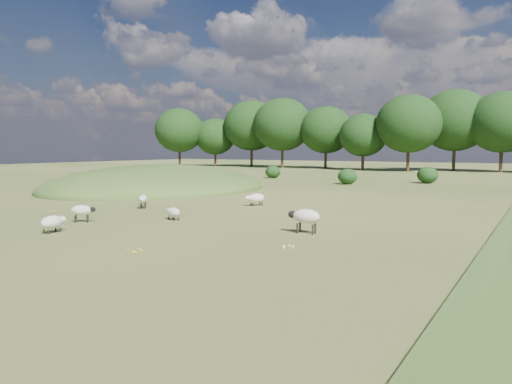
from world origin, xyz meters
TOP-DOWN VIEW (x-y plane):
  - ground at (0.00, 20.00)m, footprint 160.00×160.00m
  - mound at (-12.00, 12.00)m, footprint 16.00×20.00m
  - treeline at (-1.06, 55.44)m, footprint 96.28×14.66m
  - shrubs at (-1.05, 28.16)m, footprint 18.24×6.89m
  - sheep_0 at (-1.32, -6.04)m, footprint 0.61×1.22m
  - sheep_1 at (7.25, -1.09)m, footprint 1.34×0.64m
  - sheep_2 at (0.46, -0.90)m, footprint 1.06×0.70m
  - sheep_3 at (-3.85, 1.67)m, footprint 0.87×1.05m
  - sheep_4 at (-2.56, -3.55)m, footprint 1.06×0.93m
  - sheep_5 at (0.84, 5.94)m, footprint 0.99×1.25m

SIDE VIEW (x-z plane):
  - ground at x=0.00m, z-range 0.00..0.00m
  - mound at x=-12.00m, z-range -2.00..2.00m
  - sheep_2 at x=0.46m, z-range 0.08..0.66m
  - sheep_0 at x=-1.32m, z-range 0.09..0.78m
  - sheep_5 at x=0.84m, z-range 0.09..0.80m
  - sheep_3 at x=-3.85m, z-range 0.15..0.91m
  - sheep_4 at x=-2.56m, z-range 0.15..0.93m
  - sheep_1 at x=7.25m, z-range 0.19..1.15m
  - shrubs at x=-1.05m, z-range -0.05..1.52m
  - treeline at x=-1.06m, z-range 0.72..12.41m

